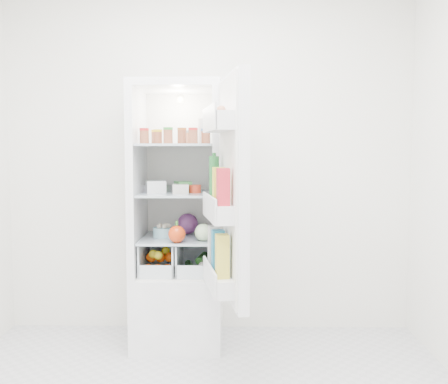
{
  "coord_description": "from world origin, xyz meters",
  "views": [
    {
      "loc": [
        0.18,
        -2.21,
        1.34
      ],
      "look_at": [
        0.12,
        0.95,
        1.08
      ],
      "focal_mm": 40.0,
      "sensor_mm": 36.0,
      "label": 1
    }
  ],
  "objects_px": {
    "red_cabbage": "(188,224)",
    "refrigerator": "(179,247)",
    "mushroom_bowl": "(164,232)",
    "fridge_door": "(229,195)"
  },
  "relations": [
    {
      "from": "red_cabbage",
      "to": "fridge_door",
      "type": "height_order",
      "value": "fridge_door"
    },
    {
      "from": "mushroom_bowl",
      "to": "fridge_door",
      "type": "height_order",
      "value": "fridge_door"
    },
    {
      "from": "refrigerator",
      "to": "red_cabbage",
      "type": "bearing_deg",
      "value": 47.74
    },
    {
      "from": "refrigerator",
      "to": "mushroom_bowl",
      "type": "relative_size",
      "value": 12.63
    },
    {
      "from": "mushroom_bowl",
      "to": "red_cabbage",
      "type": "bearing_deg",
      "value": 39.33
    },
    {
      "from": "fridge_door",
      "to": "mushroom_bowl",
      "type": "bearing_deg",
      "value": 28.17
    },
    {
      "from": "red_cabbage",
      "to": "mushroom_bowl",
      "type": "distance_m",
      "value": 0.2
    },
    {
      "from": "refrigerator",
      "to": "mushroom_bowl",
      "type": "bearing_deg",
      "value": -146.65
    },
    {
      "from": "red_cabbage",
      "to": "refrigerator",
      "type": "bearing_deg",
      "value": -132.26
    },
    {
      "from": "red_cabbage",
      "to": "mushroom_bowl",
      "type": "height_order",
      "value": "red_cabbage"
    }
  ]
}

